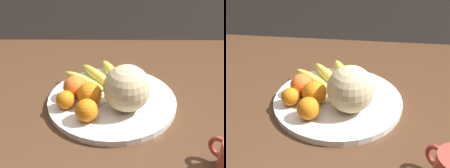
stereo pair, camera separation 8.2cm
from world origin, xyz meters
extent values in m
cube|color=#4C301E|center=(0.00, 0.00, 0.71)|extent=(1.55, 1.17, 0.04)
cube|color=#4C301E|center=(0.69, -0.50, 0.34)|extent=(0.07, 0.07, 0.69)
cylinder|color=white|center=(0.06, -0.03, 0.74)|extent=(0.41, 0.41, 0.02)
torus|color=#47382D|center=(0.06, -0.03, 0.74)|extent=(0.41, 0.41, 0.01)
sphere|color=beige|center=(0.02, 0.03, 0.82)|extent=(0.14, 0.14, 0.14)
sphere|color=brown|center=(0.05, -0.06, 0.76)|extent=(0.03, 0.03, 0.03)
ellipsoid|color=#DBC64C|center=(0.06, -0.17, 0.76)|extent=(0.10, 0.18, 0.04)
ellipsoid|color=#DBC64C|center=(0.11, -0.14, 0.76)|extent=(0.15, 0.18, 0.04)
ellipsoid|color=#DBC64C|center=(0.16, -0.10, 0.76)|extent=(0.17, 0.15, 0.04)
sphere|color=orange|center=(0.18, -0.03, 0.78)|extent=(0.07, 0.07, 0.07)
sphere|color=orange|center=(0.20, 0.03, 0.77)|extent=(0.06, 0.06, 0.06)
sphere|color=orange|center=(0.13, 0.08, 0.78)|extent=(0.07, 0.07, 0.07)
sphere|color=orange|center=(0.13, 0.01, 0.78)|extent=(0.08, 0.08, 0.08)
cube|color=white|center=(0.08, -0.01, 0.75)|extent=(0.07, 0.07, 0.00)
torus|color=#B74238|center=(-0.20, 0.22, 0.77)|extent=(0.05, 0.05, 0.06)
camera|label=1|loc=(0.05, 0.67, 1.22)|focal=42.00mm
camera|label=2|loc=(-0.03, 0.67, 1.22)|focal=42.00mm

